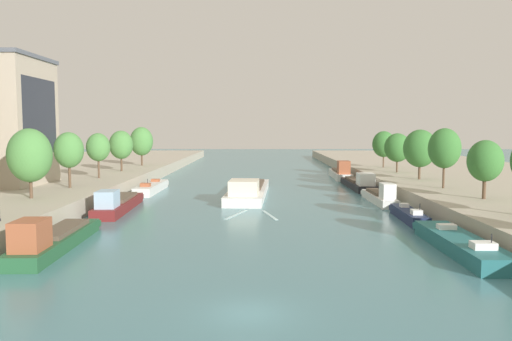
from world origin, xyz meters
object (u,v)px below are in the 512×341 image
at_px(moored_boat_right_lone, 359,183).
at_px(tree_right_midway, 384,144).
at_px(moored_boat_right_near, 341,173).
at_px(tree_right_far, 444,148).
at_px(moored_boat_left_near, 152,187).
at_px(moored_boat_right_midway, 380,196).
at_px(moored_boat_right_second, 460,244).
at_px(tree_left_third, 142,141).
at_px(tree_left_by_lamp, 30,155).
at_px(tree_left_end_of_row, 121,145).
at_px(tree_right_distant, 397,148).
at_px(moored_boat_left_lone, 118,203).
at_px(barge_midriver, 248,190).
at_px(tree_right_second, 485,161).
at_px(tree_left_distant, 98,147).
at_px(tree_right_third, 420,148).
at_px(moored_boat_left_second, 53,238).
at_px(moored_boat_right_upstream, 409,215).
at_px(tree_left_past_mid, 69,150).

relative_size(moored_boat_right_lone, tree_right_midway, 2.29).
distance_m(moored_boat_right_near, tree_right_far, 33.20).
relative_size(moored_boat_left_near, moored_boat_right_midway, 1.10).
relative_size(moored_boat_right_second, moored_boat_right_near, 1.01).
bearing_deg(moored_boat_right_second, tree_left_third, 122.36).
xyz_separation_m(tree_left_by_lamp, tree_left_end_of_row, (0.26, 33.41, -0.02)).
bearing_deg(tree_left_by_lamp, tree_right_far, 11.21).
distance_m(tree_right_far, tree_right_distant, 21.98).
xyz_separation_m(moored_boat_left_lone, tree_left_third, (-7.09, 41.92, 5.89)).
height_order(barge_midriver, tree_right_distant, tree_right_distant).
distance_m(tree_right_second, tree_right_far, 9.36).
bearing_deg(tree_left_distant, tree_left_third, 88.79).
xyz_separation_m(tree_right_distant, tree_right_midway, (0.35, 10.53, 0.24)).
distance_m(moored_boat_left_near, moored_boat_right_midway, 32.79).
relative_size(barge_midriver, tree_left_end_of_row, 3.38).
height_order(tree_left_third, tree_right_third, tree_left_third).
bearing_deg(tree_right_second, moored_boat_left_second, -160.29).
height_order(moored_boat_right_upstream, tree_right_far, tree_right_far).
bearing_deg(moored_boat_right_upstream, moored_boat_right_second, -89.95).
bearing_deg(moored_boat_right_midway, moored_boat_right_upstream, -89.44).
bearing_deg(tree_right_distant, moored_boat_right_upstream, -103.15).
relative_size(moored_boat_right_second, moored_boat_right_lone, 0.93).
bearing_deg(tree_right_second, tree_left_third, 135.08).
bearing_deg(moored_boat_right_midway, tree_left_end_of_row, 149.24).
xyz_separation_m(moored_boat_left_lone, moored_boat_right_second, (31.15, -18.43, -0.25)).
height_order(moored_boat_right_upstream, tree_left_past_mid, tree_left_past_mid).
bearing_deg(moored_boat_left_near, moored_boat_right_midway, -19.48).
bearing_deg(moored_boat_left_lone, moored_boat_right_upstream, -9.85).
bearing_deg(tree_right_far, moored_boat_right_upstream, -124.84).
relative_size(tree_left_distant, tree_left_third, 0.88).
bearing_deg(moored_boat_right_upstream, tree_left_by_lamp, 178.14).
bearing_deg(moored_boat_right_near, moored_boat_right_midway, -90.00).
bearing_deg(tree_left_third, tree_left_by_lamp, -90.96).
xyz_separation_m(moored_boat_right_midway, tree_left_by_lamp, (-38.89, -10.42, 5.66)).
bearing_deg(moored_boat_right_upstream, tree_left_past_mid, 164.65).
xyz_separation_m(moored_boat_right_near, tree_left_distant, (-38.64, -19.67, 5.50)).
distance_m(moored_boat_right_lone, tree_left_end_of_row, 40.22).
bearing_deg(tree_right_third, tree_left_by_lamp, -156.92).
height_order(tree_left_past_mid, tree_left_third, tree_left_third).
relative_size(tree_left_past_mid, tree_left_third, 0.91).
distance_m(moored_boat_right_near, tree_left_distant, 43.71).
distance_m(moored_boat_right_upstream, tree_left_distant, 45.26).
distance_m(tree_left_past_mid, tree_right_far, 45.74).
xyz_separation_m(moored_boat_right_lone, tree_right_midway, (7.60, 15.99, 5.54)).
bearing_deg(moored_boat_right_lone, tree_right_distant, 36.95).
distance_m(moored_boat_left_second, tree_left_third, 60.87).
relative_size(moored_boat_right_upstream, tree_right_second, 1.66).
distance_m(tree_left_distant, tree_right_midway, 50.91).
distance_m(moored_boat_right_second, tree_left_end_of_row, 61.74).
distance_m(barge_midriver, moored_boat_right_second, 34.71).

